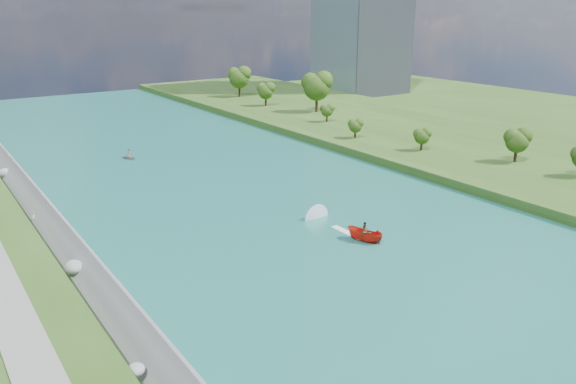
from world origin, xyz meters
TOP-DOWN VIEW (x-y plane):
  - ground at (0.00, 0.00)m, footprint 260.00×260.00m
  - river_water at (0.00, 20.00)m, footprint 55.00×240.00m
  - berm_east at (49.50, 20.00)m, footprint 44.00×240.00m
  - riprap_bank at (-25.84, 19.37)m, footprint 3.94×236.00m
  - trees_east at (39.16, 26.20)m, footprint 17.51×144.92m
  - motorboat at (3.95, 5.77)m, footprint 3.60×19.10m
  - raft at (-5.58, 55.01)m, footprint 2.85×3.27m

SIDE VIEW (x-z plane):
  - ground at x=0.00m, z-range 0.00..0.00m
  - river_water at x=0.00m, z-range 0.00..0.10m
  - raft at x=-5.58m, z-range -0.38..1.34m
  - berm_east at x=49.50m, z-range 0.00..1.50m
  - motorboat at x=3.95m, z-range -0.20..1.85m
  - riprap_bank at x=-25.84m, z-range -0.32..3.90m
  - trees_east at x=39.16m, z-range 0.75..11.93m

